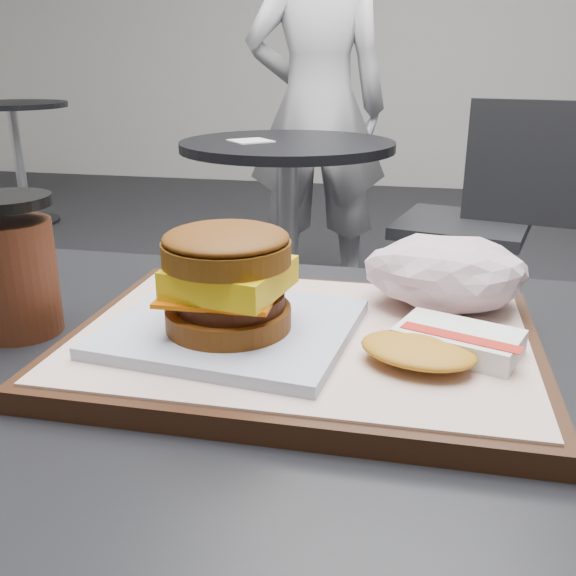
# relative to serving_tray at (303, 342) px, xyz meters

# --- Properties ---
(serving_tray) EXTENTS (0.38, 0.28, 0.02)m
(serving_tray) POSITION_rel_serving_tray_xyz_m (0.00, 0.00, 0.00)
(serving_tray) COLOR black
(serving_tray) RESTS_ON customer_table
(breakfast_sandwich) EXTENTS (0.21, 0.19, 0.09)m
(breakfast_sandwich) POSITION_rel_serving_tray_xyz_m (-0.06, -0.02, 0.05)
(breakfast_sandwich) COLOR silver
(breakfast_sandwich) RESTS_ON serving_tray
(hash_brown) EXTENTS (0.13, 0.11, 0.02)m
(hash_brown) POSITION_rel_serving_tray_xyz_m (0.11, -0.03, 0.02)
(hash_brown) COLOR white
(hash_brown) RESTS_ON serving_tray
(crumpled_wrapper) EXTENTS (0.14, 0.11, 0.06)m
(crumpled_wrapper) POSITION_rel_serving_tray_xyz_m (0.11, 0.08, 0.04)
(crumpled_wrapper) COLOR silver
(crumpled_wrapper) RESTS_ON serving_tray
(coffee_cup) EXTENTS (0.08, 0.08, 0.12)m
(coffee_cup) POSITION_rel_serving_tray_xyz_m (-0.26, -0.01, 0.05)
(coffee_cup) COLOR #451E10
(coffee_cup) RESTS_ON customer_table
(neighbor_table) EXTENTS (0.70, 0.70, 0.75)m
(neighbor_table) POSITION_rel_serving_tray_xyz_m (-0.35, 1.59, -0.23)
(neighbor_table) COLOR black
(neighbor_table) RESTS_ON ground
(napkin) EXTENTS (0.17, 0.17, 0.00)m
(napkin) POSITION_rel_serving_tray_xyz_m (-0.46, 1.55, -0.03)
(napkin) COLOR white
(napkin) RESTS_ON neighbor_table
(neighbor_chair) EXTENTS (0.64, 0.50, 0.88)m
(neighbor_chair) POSITION_rel_serving_tray_xyz_m (0.30, 1.74, -0.27)
(neighbor_chair) COLOR #99989D
(neighbor_chair) RESTS_ON ground
(patron) EXTENTS (0.66, 0.50, 1.62)m
(patron) POSITION_rel_serving_tray_xyz_m (-0.36, 2.24, 0.03)
(patron) COLOR silver
(patron) RESTS_ON ground
(bg_table_mid) EXTENTS (0.66, 0.66, 0.75)m
(bg_table_mid) POSITION_rel_serving_tray_xyz_m (-2.40, 3.14, -0.22)
(bg_table_mid) COLOR black
(bg_table_mid) RESTS_ON ground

